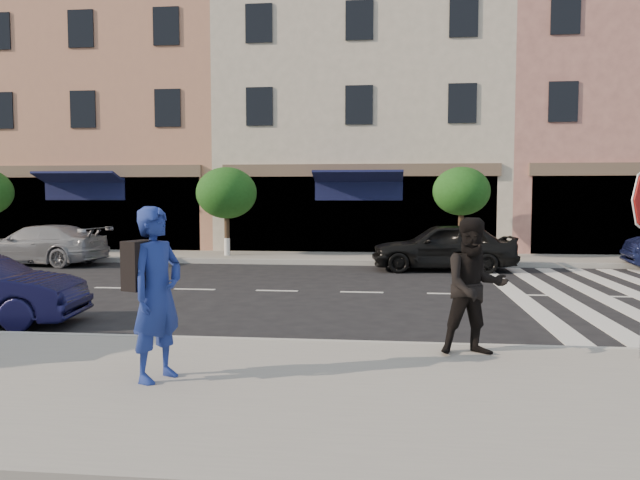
{
  "coord_description": "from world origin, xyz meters",
  "views": [
    {
      "loc": [
        0.62,
        -10.36,
        2.28
      ],
      "look_at": [
        -0.7,
        1.47,
        1.4
      ],
      "focal_mm": 35.0,
      "sensor_mm": 36.0,
      "label": 1
    }
  ],
  "objects_px": {
    "car_far_mid": "(443,246)",
    "photographer": "(157,294)",
    "walker": "(474,287)",
    "car_far_left": "(39,245)"
  },
  "relations": [
    {
      "from": "walker",
      "to": "car_far_left",
      "type": "bearing_deg",
      "value": 128.48
    },
    {
      "from": "walker",
      "to": "car_far_left",
      "type": "relative_size",
      "value": 0.41
    },
    {
      "from": "walker",
      "to": "car_far_left",
      "type": "height_order",
      "value": "walker"
    },
    {
      "from": "photographer",
      "to": "walker",
      "type": "relative_size",
      "value": 1.09
    },
    {
      "from": "walker",
      "to": "car_far_left",
      "type": "distance_m",
      "value": 16.29
    },
    {
      "from": "photographer",
      "to": "walker",
      "type": "height_order",
      "value": "photographer"
    },
    {
      "from": "photographer",
      "to": "car_far_left",
      "type": "xyz_separation_m",
      "value": [
        -8.61,
        12.13,
        -0.5
      ]
    },
    {
      "from": "walker",
      "to": "car_far_mid",
      "type": "height_order",
      "value": "walker"
    },
    {
      "from": "car_far_mid",
      "to": "photographer",
      "type": "bearing_deg",
      "value": -22.19
    },
    {
      "from": "photographer",
      "to": "car_far_left",
      "type": "distance_m",
      "value": 14.88
    }
  ]
}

